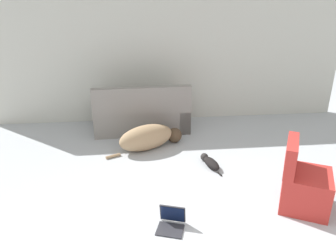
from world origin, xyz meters
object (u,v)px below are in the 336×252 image
Objects in this scene: laptop_open at (172,220)px; side_chair at (303,185)px; cat at (210,162)px; dog at (149,137)px; couch at (142,115)px.

side_chair reaches higher than laptop_open.
laptop_open is at bearing 134.35° from cat.
side_chair is (1.73, -1.74, 0.09)m from dog.
laptop_open is at bearing 93.00° from couch.
side_chair is at bearing 25.78° from laptop_open.
couch is 4.85× the size of laptop_open.
laptop_open reaches higher than cat.
dog is (0.09, -0.83, -0.08)m from couch.
side_chair is at bearing -157.48° from cat.
side_chair is (0.86, -1.07, 0.23)m from cat.
side_chair is (1.82, -2.57, 0.01)m from couch.
couch reaches higher than side_chair.
side_chair reaches higher than cat.
laptop_open is (-0.72, -1.28, 0.02)m from cat.
dog is at bearing 35.85° from cat.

